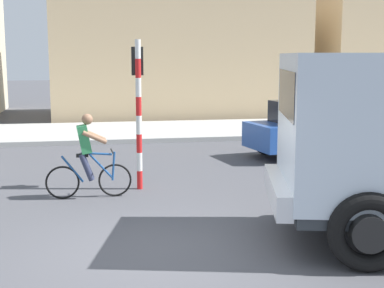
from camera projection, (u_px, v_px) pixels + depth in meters
The scene contains 6 objects.
ground_plane at pixel (158, 252), 8.22m from camera, with size 120.00×120.00×0.00m, color #4C4C51.
sidewalk_far at pixel (117, 132), 20.67m from camera, with size 80.00×5.00×0.16m, color #ADADA8.
cyclist at pixel (88, 156), 11.25m from camera, with size 1.73×0.50×1.72m.
traffic_light_pole at pixel (138, 93), 11.90m from camera, with size 0.24×0.43×3.20m.
car_red_near at pixel (317, 128), 15.93m from camera, with size 4.24×2.39×1.60m.
building_mid_block at pixel (176, 53), 26.72m from camera, with size 11.63×6.52×5.97m.
Camera 1 is at (-0.90, -7.83, 2.86)m, focal length 52.30 mm.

